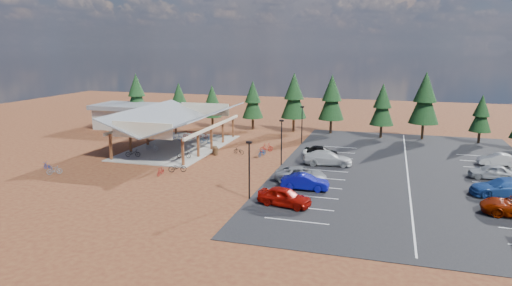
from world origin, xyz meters
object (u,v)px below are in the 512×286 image
object	(u,v)px
bike_2	(176,137)
outbuilding	(130,116)
trash_bin_1	(215,150)
bike_6	(206,140)
bike_15	(266,148)
bike_16	(239,151)
bike_12	(177,167)
lamp_post_1	(281,139)
bike_7	(202,135)
bike_1	(152,146)
lamp_post_0	(249,166)
bike_0	(133,153)
bike_3	(189,135)
bike_4	(184,155)
car_7	(504,187)
bike_pavilion	(178,119)
bike_14	(262,152)
car_0	(285,197)
bike_9	(54,170)
trash_bin_0	(216,151)
bike_10	(48,166)
car_9	(498,160)
car_8	(491,172)
car_1	(305,182)
bike_5	(186,147)
lamp_post_2	(302,122)
bike_11	(161,171)
car_4	(321,151)
car_2	(301,174)
car_3	(328,158)

from	to	relation	value
bike_2	outbuilding	bearing A→B (deg)	40.97
trash_bin_1	bike_6	distance (m)	5.89
bike_15	bike_16	xyz separation A→B (m)	(-2.95, -2.11, -0.14)
bike_12	lamp_post_1	bearing A→B (deg)	-83.02
bike_16	bike_7	bearing A→B (deg)	-113.27
bike_1	bike_2	size ratio (longest dim) A/B	0.99
lamp_post_0	bike_0	distance (m)	20.74
lamp_post_0	bike_12	distance (m)	11.86
bike_3	bike_4	distance (m)	11.70
bike_15	car_7	size ratio (longest dim) A/B	0.32
bike_pavilion	bike_16	world-z (taller)	bike_pavilion
bike_14	car_0	size ratio (longest dim) A/B	0.41
bike_4	bike_6	bearing A→B (deg)	-8.03
bike_6	bike_7	distance (m)	3.22
bike_1	bike_9	size ratio (longest dim) A/B	1.13
bike_4	trash_bin_0	bearing A→B (deg)	-58.75
trash_bin_0	car_0	world-z (taller)	car_0
lamp_post_1	bike_10	size ratio (longest dim) A/B	3.38
bike_10	car_9	bearing A→B (deg)	126.28
bike_9	bike_2	bearing A→B (deg)	-51.91
car_8	bike_9	bearing A→B (deg)	-79.91
car_1	bike_4	bearing A→B (deg)	62.23
bike_5	bike_10	bearing A→B (deg)	143.73
lamp_post_2	bike_7	world-z (taller)	lamp_post_2
bike_11	car_9	xyz separation A→B (m)	(34.14, 14.12, 0.27)
car_4	car_0	bearing A→B (deg)	-175.52
lamp_post_0	trash_bin_1	world-z (taller)	lamp_post_0
car_4	bike_7	bearing A→B (deg)	77.69
trash_bin_0	car_7	bearing A→B (deg)	-13.89
trash_bin_1	bike_0	bearing A→B (deg)	-150.04
bike_0	bike_16	world-z (taller)	bike_0
bike_0	car_1	bearing A→B (deg)	-121.02
car_2	car_9	xyz separation A→B (m)	(19.84, 12.16, -0.03)
lamp_post_0	car_1	xyz separation A→B (m)	(4.20, 3.90, -2.22)
car_8	bike_0	bearing A→B (deg)	-90.82
bike_10	bike_16	bearing A→B (deg)	144.08
outbuilding	bike_4	world-z (taller)	outbuilding
car_3	car_9	distance (m)	18.89
trash_bin_1	bike_9	distance (m)	18.48
bike_12	car_3	xyz separation A→B (m)	(14.83, 7.36, 0.33)
bike_5	car_9	bearing A→B (deg)	-81.32
bike_3	bike_7	distance (m)	1.86
bike_11	car_2	xyz separation A→B (m)	(14.30, 1.96, 0.30)
lamp_post_0	bike_3	size ratio (longest dim) A/B	2.91
trash_bin_0	bike_12	bearing A→B (deg)	-97.28
bike_16	car_7	size ratio (longest dim) A/B	0.27
car_8	bike_11	bearing A→B (deg)	-79.99
lamp_post_1	bike_11	distance (m)	13.57
car_0	car_9	distance (m)	27.77
bike_7	bike_12	bearing A→B (deg)	177.41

